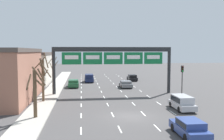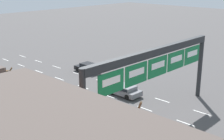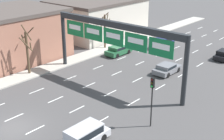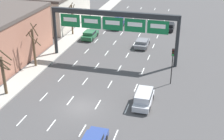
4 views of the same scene
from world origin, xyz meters
The scene contains 12 objects.
ground_plane centered at (0.00, 0.00, 0.00)m, with size 220.00×220.00×0.00m, color #474444.
lane_dashes centered at (0.00, 13.50, 0.00)m, with size 10.02×67.00×0.01m.
sign_gantry centered at (0.00, 13.69, 5.85)m, with size 18.60×0.70×7.32m.
building_near centered at (-17.36, 9.85, 3.54)m, with size 12.05×15.79×7.05m.
building_far centered at (-17.35, 28.88, 3.24)m, with size 12.03×16.30×6.46m.
suv_navy centered at (-3.27, 29.25, 0.95)m, with size 1.91×4.38×1.71m.
suv_silver centered at (6.53, 2.33, 0.90)m, with size 1.84×4.38×1.61m.
car_grey centered at (3.17, 20.19, 0.68)m, with size 1.99×4.16×1.26m.
car_green centered at (-6.38, 21.90, 0.75)m, with size 1.91×4.41×1.40m.
traffic_light_near_gantry centered at (8.95, 8.18, 3.35)m, with size 0.30×0.35×4.70m.
tree_bare_closest centered at (-10.09, 23.07, 3.21)m, with size 1.99×1.80×5.54m.
tree_bare_second centered at (-9.83, 8.50, 3.33)m, with size 2.28×2.28×6.41m.
Camera 3 is at (22.32, -12.39, 14.79)m, focal length 50.00 mm.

